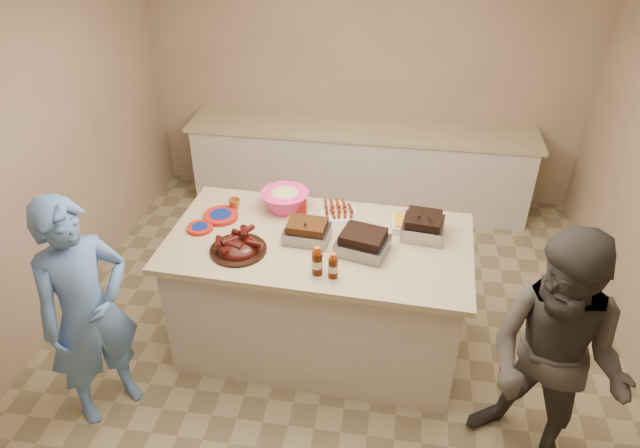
% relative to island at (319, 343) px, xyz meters
% --- Properties ---
extents(room, '(4.50, 5.00, 2.70)m').
position_rel_island_xyz_m(room, '(0.09, 0.00, 0.00)').
color(room, tan).
rests_on(room, ground).
extents(back_counter, '(3.60, 0.64, 0.90)m').
position_rel_island_xyz_m(back_counter, '(0.09, 2.20, 0.45)').
color(back_counter, beige).
rests_on(back_counter, ground).
extents(island, '(2.17, 1.21, 1.00)m').
position_rel_island_xyz_m(island, '(0.00, 0.00, 0.00)').
color(island, beige).
rests_on(island, ground).
extents(rib_platter, '(0.39, 0.39, 0.15)m').
position_rel_island_xyz_m(rib_platter, '(-0.52, -0.21, 1.00)').
color(rib_platter, '#3D0C09').
rests_on(rib_platter, island).
extents(pulled_pork_tray, '(0.32, 0.25, 0.09)m').
position_rel_island_xyz_m(pulled_pork_tray, '(-0.08, -0.01, 1.00)').
color(pulled_pork_tray, '#47230F').
rests_on(pulled_pork_tray, island).
extents(brisket_tray, '(0.38, 0.34, 0.10)m').
position_rel_island_xyz_m(brisket_tray, '(0.31, -0.09, 1.00)').
color(brisket_tray, black).
rests_on(brisket_tray, island).
extents(roasting_pan, '(0.31, 0.31, 0.11)m').
position_rel_island_xyz_m(roasting_pan, '(0.71, 0.17, 1.00)').
color(roasting_pan, gray).
rests_on(roasting_pan, island).
extents(coleslaw_bowl, '(0.38, 0.38, 0.25)m').
position_rel_island_xyz_m(coleslaw_bowl, '(-0.32, 0.37, 1.00)').
color(coleslaw_bowl, '#F8308A').
rests_on(coleslaw_bowl, island).
extents(sausage_plate, '(0.33, 0.33, 0.05)m').
position_rel_island_xyz_m(sausage_plate, '(0.09, 0.37, 1.00)').
color(sausage_plate, silver).
rests_on(sausage_plate, island).
extents(mac_cheese_dish, '(0.29, 0.23, 0.07)m').
position_rel_island_xyz_m(mac_cheese_dish, '(0.63, 0.25, 1.00)').
color(mac_cheese_dish, gold).
rests_on(mac_cheese_dish, island).
extents(bbq_bottle_a, '(0.07, 0.07, 0.21)m').
position_rel_island_xyz_m(bbq_bottle_a, '(0.05, -0.37, 1.00)').
color(bbq_bottle_a, '#3C1304').
rests_on(bbq_bottle_a, island).
extents(bbq_bottle_b, '(0.06, 0.06, 0.18)m').
position_rel_island_xyz_m(bbq_bottle_b, '(0.15, -0.39, 1.00)').
color(bbq_bottle_b, '#3C1304').
rests_on(bbq_bottle_b, island).
extents(mustard_bottle, '(0.05, 0.05, 0.13)m').
position_rel_island_xyz_m(mustard_bottle, '(-0.27, 0.28, 1.00)').
color(mustard_bottle, '#D7BE08').
rests_on(mustard_bottle, island).
extents(sauce_bowl, '(0.15, 0.05, 0.15)m').
position_rel_island_xyz_m(sauce_bowl, '(-0.06, 0.20, 1.00)').
color(sauce_bowl, silver).
rests_on(sauce_bowl, island).
extents(plate_stack_large, '(0.27, 0.27, 0.03)m').
position_rel_island_xyz_m(plate_stack_large, '(-0.76, 0.17, 1.00)').
color(plate_stack_large, '#A01A12').
rests_on(plate_stack_large, island).
extents(plate_stack_small, '(0.19, 0.19, 0.03)m').
position_rel_island_xyz_m(plate_stack_small, '(-0.86, -0.00, 1.00)').
color(plate_stack_small, '#A01A12').
rests_on(plate_stack_small, island).
extents(plastic_cup, '(0.09, 0.09, 0.09)m').
position_rel_island_xyz_m(plastic_cup, '(-0.70, 0.31, 1.00)').
color(plastic_cup, '#9B5016').
rests_on(plastic_cup, island).
extents(basket_stack, '(0.20, 0.16, 0.09)m').
position_rel_island_xyz_m(basket_stack, '(-0.24, 0.35, 1.00)').
color(basket_stack, '#A01A12').
rests_on(basket_stack, island).
extents(guest_blue, '(1.70, 1.49, 0.40)m').
position_rel_island_xyz_m(guest_blue, '(-1.35, -0.79, 0.00)').
color(guest_blue, '#5985D1').
rests_on(guest_blue, ground).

